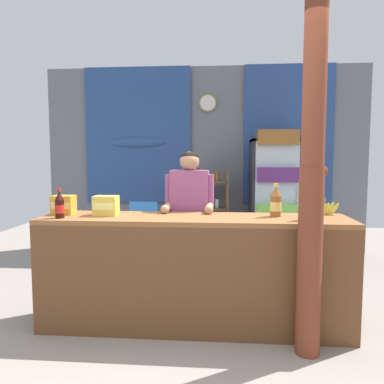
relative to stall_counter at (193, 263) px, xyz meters
name	(u,v)px	position (x,y,z in m)	size (l,w,h in m)	color
ground_plane	(195,293)	(-0.05, 0.89, -0.59)	(8.27, 8.27, 0.00)	gray
back_wall_curtained	(204,157)	(-0.05, 2.85, 0.90)	(4.99, 0.22, 2.88)	slate
stall_counter	(193,263)	(0.00, 0.00, 0.00)	(2.65, 0.59, 0.97)	#935B33
timber_post	(312,175)	(0.89, -0.30, 0.76)	(0.20, 0.18, 2.83)	brown
drink_fridge	(274,191)	(0.97, 2.29, 0.42)	(0.66, 0.70, 1.85)	#232328
bottle_shelf_rack	(213,211)	(0.10, 2.47, 0.10)	(0.48, 0.28, 1.32)	brown
plastic_lawn_chair	(141,229)	(-0.89, 1.98, -0.10)	(0.51, 0.51, 0.86)	#3884D6
shopkeeper	(189,211)	(-0.08, 0.54, 0.37)	(0.48, 0.42, 1.54)	#28282D
soda_bottle_iced_tea	(276,203)	(0.70, 0.18, 0.50)	(0.10, 0.10, 0.29)	brown
soda_bottle_orange_soda	(306,208)	(0.92, 0.00, 0.48)	(0.08, 0.08, 0.25)	orange
soda_bottle_cola	(60,206)	(-1.12, -0.05, 0.49)	(0.08, 0.08, 0.25)	black
snack_box_choco_powder	(64,205)	(-1.18, 0.16, 0.46)	(0.19, 0.15, 0.17)	gold
snack_box_instant_noodle	(106,206)	(-0.78, 0.13, 0.47)	(0.21, 0.15, 0.17)	#EAD14C
banana_bunch	(324,209)	(1.14, 0.31, 0.44)	(0.27, 0.06, 0.16)	#DBCC42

